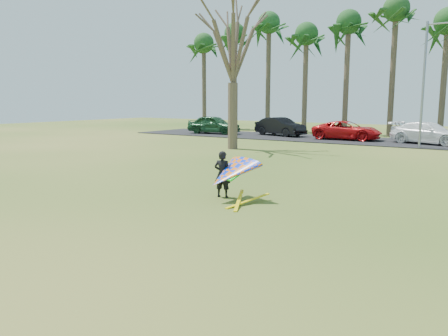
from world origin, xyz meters
The scene contains 16 objects.
ground centered at (0.00, 0.00, 0.00)m, with size 100.00×100.00×0.00m, color #1F4E11.
parking_strip centered at (0.00, 25.00, 0.03)m, with size 46.00×7.00×0.06m, color black.
palm_0 centered at (-22.00, 31.00, 9.17)m, with size 4.84×4.84×10.84m.
palm_1 centered at (-18.00, 31.00, 9.85)m, with size 4.84×4.84×11.54m.
palm_2 centered at (-14.00, 31.00, 10.52)m, with size 4.84×4.84×12.24m.
palm_3 centered at (-10.00, 31.00, 9.17)m, with size 4.84×4.84×10.84m.
palm_4 centered at (-6.00, 31.00, 9.85)m, with size 4.84×4.84×11.54m.
palm_5 centered at (-2.00, 31.00, 10.52)m, with size 4.84×4.84×12.24m.
palm_6 centered at (2.00, 31.00, 9.17)m, with size 4.84×4.84×10.84m.
bare_tree_left centered at (-8.00, 15.00, 6.92)m, with size 6.60×6.60×9.70m.
streetlight centered at (2.16, 22.00, 4.46)m, with size 2.28×0.18×8.00m.
car_0 centered at (-16.06, 24.40, 0.90)m, with size 1.98×4.92×1.67m, color #1C4626.
car_1 centered at (-9.90, 25.66, 0.85)m, with size 1.66×4.77×1.57m, color black.
car_2 centered at (-3.80, 24.98, 0.79)m, with size 2.41×5.22×1.45m, color red.
car_3 centered at (2.08, 24.85, 0.82)m, with size 2.14×5.27×1.53m, color white.
kite_flyer centered at (-0.15, 2.54, 0.84)m, with size 2.13×2.39×2.02m.
Camera 1 is at (7.13, -8.69, 3.09)m, focal length 35.00 mm.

